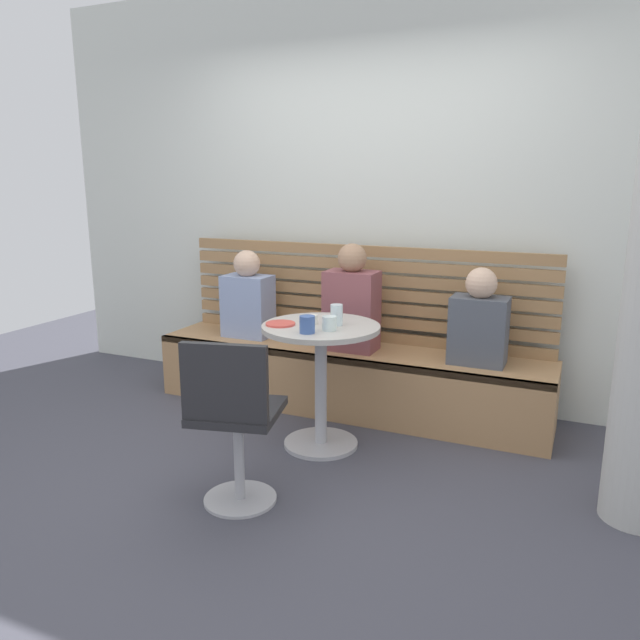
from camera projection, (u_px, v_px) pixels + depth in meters
name	position (u px, v px, depth m)	size (l,w,h in m)	color
ground	(262.00, 486.00, 3.16)	(8.00, 8.00, 0.00)	#42424C
back_wall	(372.00, 194.00, 4.30)	(5.20, 0.10, 2.90)	silver
booth_bench	(347.00, 378.00, 4.18)	(2.70, 0.52, 0.44)	#A87C51
booth_backrest	(360.00, 293.00, 4.27)	(2.65, 0.04, 0.67)	#9A7249
cafe_table	(321.00, 362.00, 3.54)	(0.68, 0.68, 0.74)	#ADADB2
white_chair	(233.00, 417.00, 2.86)	(0.48, 0.48, 0.85)	#ADADB2
person_adult	(352.00, 303.00, 4.02)	(0.34, 0.22, 0.71)	brown
person_child_left	(248.00, 299.00, 4.38)	(0.34, 0.22, 0.62)	#8C9EC6
person_child_middle	(479.00, 322.00, 3.73)	(0.34, 0.22, 0.60)	#4C515B
cup_glass_short	(329.00, 323.00, 3.36)	(0.08, 0.08, 0.08)	silver
cup_espresso_small	(313.00, 319.00, 3.50)	(0.06, 0.06, 0.06)	silver
cup_glass_tall	(337.00, 315.00, 3.47)	(0.07, 0.07, 0.12)	silver
cup_mug_blue	(307.00, 325.00, 3.30)	(0.08, 0.08, 0.10)	#3D5B9E
plate_small	(281.00, 324.00, 3.49)	(0.17, 0.17, 0.01)	#DB4C42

